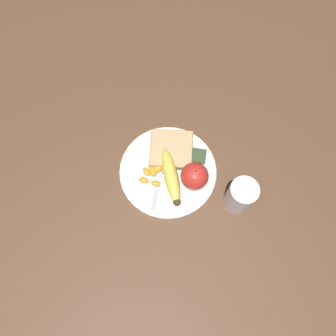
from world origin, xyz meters
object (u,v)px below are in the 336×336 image
object	(u,v)px
jam_packet	(197,157)
bread_slice	(172,150)
fork	(161,171)
banana	(171,176)
juice_glass	(240,196)
apple	(195,176)
plate	(168,171)

from	to	relation	value
jam_packet	bread_slice	bearing A→B (deg)	171.78
bread_slice	fork	bearing A→B (deg)	-108.31
banana	fork	distance (m)	0.04
juice_glass	banana	world-z (taller)	juice_glass
bread_slice	fork	xyz separation A→B (m)	(-0.02, -0.06, -0.01)
juice_glass	banana	bearing A→B (deg)	170.08
apple	jam_packet	size ratio (longest dim) A/B	1.66
juice_glass	fork	distance (m)	0.22
juice_glass	fork	world-z (taller)	juice_glass
bread_slice	fork	distance (m)	0.07
plate	juice_glass	xyz separation A→B (m)	(0.19, -0.05, 0.04)
plate	apple	xyz separation A→B (m)	(0.07, -0.02, 0.04)
bread_slice	juice_glass	bearing A→B (deg)	-30.39
banana	fork	size ratio (longest dim) A/B	0.89
banana	jam_packet	world-z (taller)	banana
banana	bread_slice	xyz separation A→B (m)	(-0.01, 0.08, -0.01)
plate	juice_glass	distance (m)	0.20
plate	banana	xyz separation A→B (m)	(0.01, -0.02, 0.02)
bread_slice	fork	world-z (taller)	bread_slice
banana	juice_glass	bearing A→B (deg)	-9.92
fork	jam_packet	xyz separation A→B (m)	(0.09, 0.05, 0.01)
plate	fork	bearing A→B (deg)	-161.36
apple	banana	size ratio (longest dim) A/B	0.51
plate	apple	size ratio (longest dim) A/B	3.19
plate	banana	world-z (taller)	banana
juice_glass	apple	size ratio (longest dim) A/B	1.35
plate	apple	bearing A→B (deg)	-13.45
apple	bread_slice	distance (m)	0.11
plate	juice_glass	size ratio (longest dim) A/B	2.37
jam_packet	banana	bearing A→B (deg)	-130.70
juice_glass	banana	size ratio (longest dim) A/B	0.68
plate	banana	distance (m)	0.03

